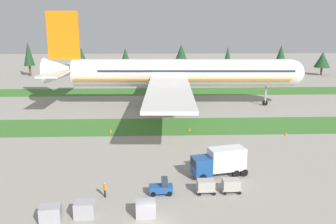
# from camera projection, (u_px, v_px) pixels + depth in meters

# --- Properties ---
(ground_plane) EXTENTS (400.00, 400.00, 0.00)m
(ground_plane) POSITION_uv_depth(u_px,v_px,m) (151.00, 224.00, 35.70)
(ground_plane) COLOR gray
(grass_strip_near) EXTENTS (320.00, 11.84, 0.01)m
(grass_strip_near) POSITION_uv_depth(u_px,v_px,m) (152.00, 126.00, 69.23)
(grass_strip_near) COLOR #3D752D
(grass_strip_near) RESTS_ON ground
(grass_strip_far) EXTENTS (320.00, 11.84, 0.01)m
(grass_strip_far) POSITION_uv_depth(u_px,v_px,m) (153.00, 92.00, 103.87)
(grass_strip_far) COLOR #3D752D
(grass_strip_far) RESTS_ON ground
(airliner) EXTENTS (59.65, 73.35, 21.42)m
(airliner) POSITION_uv_depth(u_px,v_px,m) (174.00, 73.00, 85.00)
(airliner) COLOR silver
(airliner) RESTS_ON ground
(baggage_tug) EXTENTS (2.64, 1.38, 1.97)m
(baggage_tug) POSITION_uv_depth(u_px,v_px,m) (162.00, 188.00, 41.76)
(baggage_tug) COLOR #1E4C8E
(baggage_tug) RESTS_ON ground
(cargo_dolly_lead) EXTENTS (2.25, 1.57, 1.55)m
(cargo_dolly_lead) POSITION_uv_depth(u_px,v_px,m) (206.00, 185.00, 42.08)
(cargo_dolly_lead) COLOR #A3A3A8
(cargo_dolly_lead) RESTS_ON ground
(cargo_dolly_second) EXTENTS (2.25, 1.57, 1.55)m
(cargo_dolly_second) POSITION_uv_depth(u_px,v_px,m) (231.00, 185.00, 42.28)
(cargo_dolly_second) COLOR #A3A3A8
(cargo_dolly_second) RESTS_ON ground
(catering_truck) EXTENTS (7.30, 3.84, 3.58)m
(catering_truck) POSITION_uv_depth(u_px,v_px,m) (220.00, 161.00, 46.59)
(catering_truck) COLOR #1E4C8E
(catering_truck) RESTS_ON ground
(ground_crew_marshaller) EXTENTS (0.36, 0.54, 1.74)m
(ground_crew_marshaller) POSITION_uv_depth(u_px,v_px,m) (105.00, 189.00, 41.09)
(ground_crew_marshaller) COLOR black
(ground_crew_marshaller) RESTS_ON ground
(uld_container_0) EXTENTS (2.01, 1.61, 1.60)m
(uld_container_0) POSITION_uv_depth(u_px,v_px,m) (85.00, 209.00, 36.96)
(uld_container_0) COLOR #A3A3A8
(uld_container_0) RESTS_ON ground
(uld_container_1) EXTENTS (2.18, 1.83, 1.67)m
(uld_container_1) POSITION_uv_depth(u_px,v_px,m) (50.00, 214.00, 35.94)
(uld_container_1) COLOR #A3A3A8
(uld_container_1) RESTS_ON ground
(uld_container_2) EXTENTS (2.09, 1.71, 1.57)m
(uld_container_2) POSITION_uv_depth(u_px,v_px,m) (146.00, 209.00, 37.10)
(uld_container_2) COLOR #A3A3A8
(uld_container_2) RESTS_ON ground
(taxiway_marker_0) EXTENTS (0.44, 0.44, 0.60)m
(taxiway_marker_0) POSITION_uv_depth(u_px,v_px,m) (111.00, 131.00, 65.47)
(taxiway_marker_0) COLOR orange
(taxiway_marker_0) RESTS_ON ground
(taxiway_marker_1) EXTENTS (0.44, 0.44, 0.46)m
(taxiway_marker_1) POSITION_uv_depth(u_px,v_px,m) (189.00, 129.00, 66.68)
(taxiway_marker_1) COLOR orange
(taxiway_marker_1) RESTS_ON ground
(taxiway_marker_2) EXTENTS (0.44, 0.44, 0.52)m
(taxiway_marker_2) POSITION_uv_depth(u_px,v_px,m) (286.00, 134.00, 63.66)
(taxiway_marker_2) COLOR orange
(taxiway_marker_2) RESTS_ON ground
(distant_tree_line) EXTENTS (198.42, 11.39, 12.18)m
(distant_tree_line) POSITION_uv_depth(u_px,v_px,m) (172.00, 57.00, 132.83)
(distant_tree_line) COLOR #4C3823
(distant_tree_line) RESTS_ON ground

